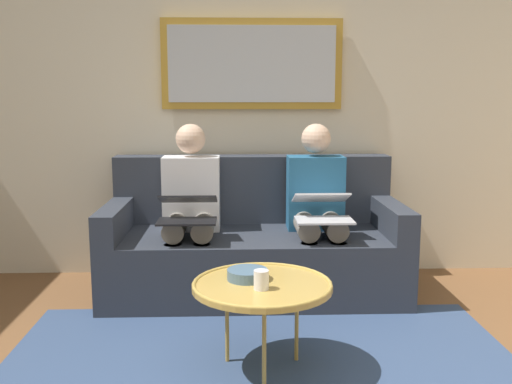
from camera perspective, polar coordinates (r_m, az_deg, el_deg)
name	(u,v)px	position (r m, az deg, el deg)	size (l,w,h in m)	color
wall_rear	(252,99)	(4.32, -0.44, 9.17)	(6.00, 0.12, 2.60)	beige
area_rug	(262,374)	(2.89, 0.65, -17.61)	(2.60, 1.80, 0.01)	#33476B
couch	(254,245)	(3.97, -0.22, -5.26)	(1.97, 0.90, 0.90)	#2D333D
framed_mirror	(252,64)	(4.24, -0.41, 12.54)	(1.30, 0.05, 0.64)	#B7892D
coffee_table	(263,286)	(2.77, 0.70, -9.29)	(0.67, 0.67, 0.45)	tan
cup	(261,280)	(2.67, 0.52, -8.69)	(0.07, 0.07, 0.09)	silver
bowl	(247,274)	(2.82, -0.86, -8.16)	(0.20, 0.20, 0.05)	slate
person_left	(317,204)	(3.87, 6.06, -1.19)	(0.38, 0.58, 1.14)	#235B84
laptop_silver	(322,207)	(3.65, 6.58, -1.52)	(0.35, 0.38, 0.17)	silver
person_right	(191,205)	(3.85, -6.49, -1.27)	(0.38, 0.58, 1.14)	silver
laptop_black	(188,209)	(3.61, -6.78, -1.65)	(0.36, 0.37, 0.16)	black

